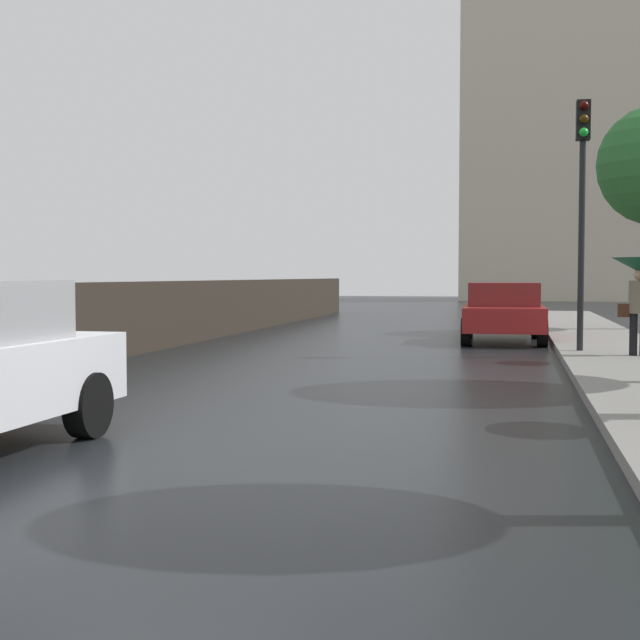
{
  "coord_description": "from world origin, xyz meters",
  "views": [
    {
      "loc": [
        3.11,
        -7.2,
        1.58
      ],
      "look_at": [
        0.4,
        5.17,
        0.94
      ],
      "focal_mm": 49.26,
      "sensor_mm": 36.0,
      "label": 1
    }
  ],
  "objects": [
    {
      "name": "car_red_near_kerb",
      "position": [
        2.91,
        14.02,
        0.74
      ],
      "size": [
        1.98,
        3.98,
        1.42
      ],
      "rotation": [
        0.0,
        0.0,
        0.03
      ],
      "color": "maroon",
      "rests_on": "ground"
    },
    {
      "name": "distant_tower",
      "position": [
        5.22,
        52.01,
        14.78
      ],
      "size": [
        10.88,
        8.16,
        34.26
      ],
      "color": "beige",
      "rests_on": "ground"
    },
    {
      "name": "traffic_light",
      "position": [
        4.4,
        10.32,
        3.42
      ],
      "size": [
        0.26,
        0.39,
        4.77
      ],
      "color": "black",
      "rests_on": "sidewalk_strip"
    },
    {
      "name": "ground",
      "position": [
        0.0,
        0.0,
        0.0
      ],
      "size": [
        120.0,
        120.0,
        0.0
      ],
      "primitive_type": "plane",
      "color": "black"
    },
    {
      "name": "pedestrian_with_umbrella_near",
      "position": [
        5.35,
        9.44,
        1.54
      ],
      "size": [
        0.98,
        0.98,
        1.77
      ],
      "rotation": [
        0.0,
        0.0,
        0.02
      ],
      "color": "black",
      "rests_on": "sidewalk_strip"
    }
  ]
}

